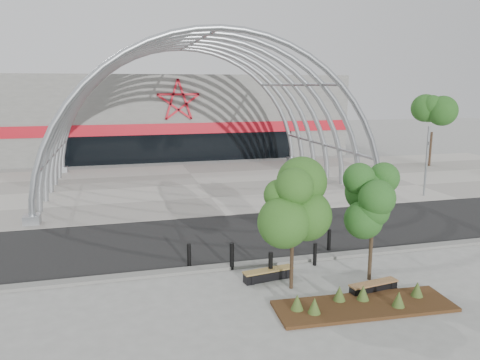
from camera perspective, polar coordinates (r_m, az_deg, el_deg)
The scene contains 18 objects.
ground at distance 19.27m, azimuth 3.09°, elevation -9.91°, with size 140.00×140.00×0.00m, color gray.
road at distance 22.43m, azimuth 0.33°, elevation -6.75°, with size 140.00×7.00×0.02m, color black.
forecourt at distance 33.77m, azimuth -5.00°, elevation -0.53°, with size 60.00×17.00×0.04m, color gray.
kerb at distance 19.03m, azimuth 3.33°, elevation -10.01°, with size 60.00×0.50×0.12m, color slate.
arena_building at distance 50.91m, azimuth -8.60°, elevation 7.94°, with size 34.00×15.24×8.00m.
vault_canopy at distance 33.77m, azimuth -5.00°, elevation -0.54°, with size 20.80×15.80×20.36m.
planting_bed at distance 16.03m, azimuth 14.61°, elevation -14.33°, with size 5.88×2.11×0.61m.
signal_pole at distance 31.98m, azimuth 21.79°, elevation 2.25°, with size 0.34×0.62×4.49m.
street_tree_0 at distance 16.04m, azimuth 6.47°, elevation -3.43°, with size 1.78×1.78×4.06m.
street_tree_1 at distance 17.34m, azimuth 15.96°, elevation -2.66°, with size 1.72×1.72×4.07m.
bench_0 at distance 17.54m, azimuth 3.46°, elevation -11.45°, with size 1.97×0.71×0.40m.
bench_1 at distance 17.14m, azimuth 15.95°, elevation -12.51°, with size 1.88×0.67×0.39m.
bollard_0 at distance 18.67m, azimuth -6.23°, elevation -9.12°, with size 0.15×0.15×0.95m, color black.
bollard_1 at distance 17.53m, azimuth 3.75°, elevation -10.35°, with size 0.16×0.16×1.03m, color black.
bollard_2 at distance 18.31m, azimuth -0.99°, elevation -9.28°, with size 0.17×0.17×1.07m, color black.
bollard_3 at distance 18.96m, azimuth 9.12°, elevation -8.93°, with size 0.15×0.15×0.92m, color black.
bollard_4 at distance 20.70m, azimuth 10.80°, elevation -7.18°, with size 0.15×0.15×0.95m, color black.
bg_tree_1 at distance 44.08m, azimuth 22.46°, elevation 7.01°, with size 2.70×2.70×5.91m.
Camera 1 is at (-5.58, -17.06, 7.03)m, focal length 35.00 mm.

